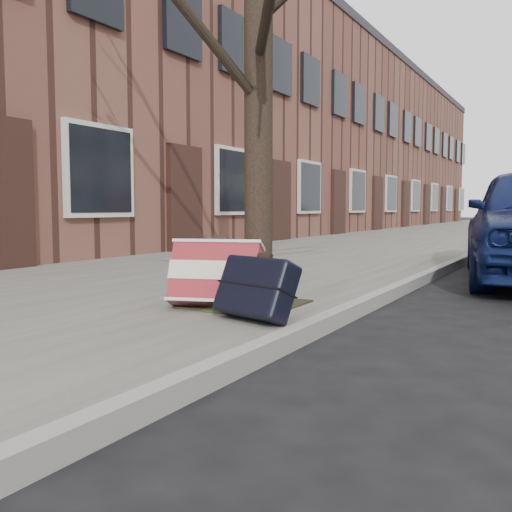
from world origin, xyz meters
The scene contains 6 objects.
ground centered at (0.00, 0.00, 0.00)m, with size 120.00×120.00×0.00m, color black.
near_sidewalk centered at (-3.70, 15.00, 0.06)m, with size 5.00×70.00×0.12m, color gray.
house_near centered at (-9.60, 16.00, 3.50)m, with size 6.80×40.00×7.00m, color brown.
dirt_patch centered at (-2.00, 1.20, 0.13)m, with size 0.85×0.85×0.01m, color black.
suitcase_red centered at (-2.12, 0.94, 0.39)m, with size 0.70×0.20×0.51m, color maroon.
suitcase_navy centered at (-1.60, 0.67, 0.36)m, with size 0.60×0.19×0.43m, color black.
Camera 1 is at (0.36, -2.81, 0.91)m, focal length 40.00 mm.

